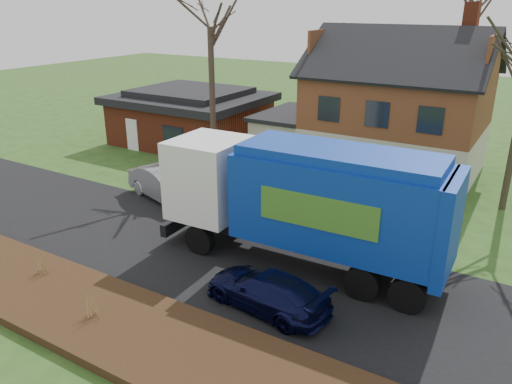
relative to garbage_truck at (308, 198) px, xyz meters
The scene contains 11 objects.
ground 3.89m from the garbage_truck, 154.76° to the right, with size 120.00×120.00×0.00m, color #274818.
road 3.88m from the garbage_truck, 154.76° to the right, with size 80.00×7.00×0.02m, color black.
mulch_verge 7.43m from the garbage_truck, 111.44° to the right, with size 80.00×3.50×0.30m, color black.
main_house 12.82m from the garbage_truck, 94.79° to the left, with size 12.95×8.95×9.26m.
ranch_house 18.75m from the garbage_truck, 140.98° to the left, with size 9.80×8.20×3.70m.
garbage_truck is the anchor object (origin of this frame).
silver_sedan 9.25m from the garbage_truck, 164.54° to the left, with size 1.74×4.98×1.64m, color #B0B2B8.
navy_wagon 3.81m from the garbage_truck, 86.66° to the right, with size 1.76×4.32×1.25m, color black.
tree_front_west 13.94m from the garbage_truck, 141.61° to the left, with size 3.74×3.74×11.12m.
grass_clump_west 9.68m from the garbage_truck, 141.94° to the right, with size 0.33×0.27×0.86m.
grass_clump_mid 7.98m from the garbage_truck, 120.19° to the right, with size 0.31×0.26×0.87m.
Camera 1 is at (9.55, -13.95, 9.28)m, focal length 35.00 mm.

